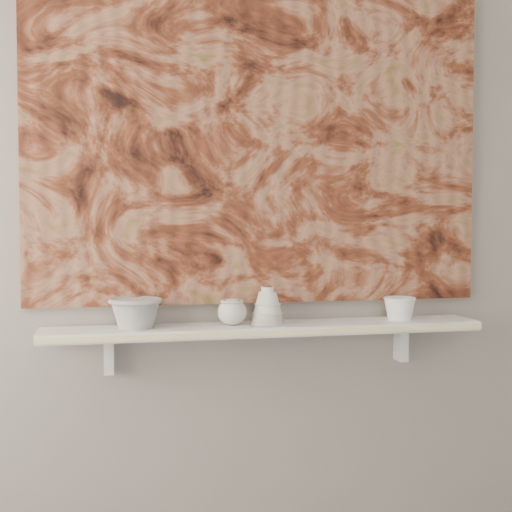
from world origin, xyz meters
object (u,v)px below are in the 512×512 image
object	(u,v)px
painting	(260,134)
bowl_grey	(136,313)
cup_cream	(232,312)
bell_vessel	(268,305)
bowl_white	(400,308)
shelf	(266,329)

from	to	relation	value
painting	bowl_grey	world-z (taller)	painting
painting	bowl_grey	xyz separation A→B (m)	(-0.41, -0.08, -0.56)
bowl_grey	cup_cream	distance (m)	0.30
bell_vessel	bowl_white	bearing A→B (deg)	0.00
painting	bell_vessel	size ratio (longest dim) A/B	12.56
cup_cream	bowl_white	distance (m)	0.56
bowl_grey	bell_vessel	size ratio (longest dim) A/B	1.38
bowl_grey	cup_cream	world-z (taller)	bowl_grey
painting	cup_cream	distance (m)	0.58
bowl_white	painting	bearing A→B (deg)	169.97
cup_cream	bowl_grey	bearing A→B (deg)	180.00
bowl_white	cup_cream	bearing A→B (deg)	180.00
painting	shelf	bearing A→B (deg)	-90.00
painting	bowl_white	bearing A→B (deg)	-10.03
bell_vessel	shelf	bearing A→B (deg)	180.00
bowl_grey	bell_vessel	xyz separation A→B (m)	(0.41, 0.00, 0.01)
cup_cream	bowl_white	world-z (taller)	cup_cream
cup_cream	bell_vessel	xyz separation A→B (m)	(0.11, 0.00, 0.02)
painting	bell_vessel	xyz separation A→B (m)	(0.01, -0.08, -0.55)
painting	bowl_grey	size ratio (longest dim) A/B	9.07
bell_vessel	bowl_white	size ratio (longest dim) A/B	1.12
shelf	bowl_white	distance (m)	0.46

